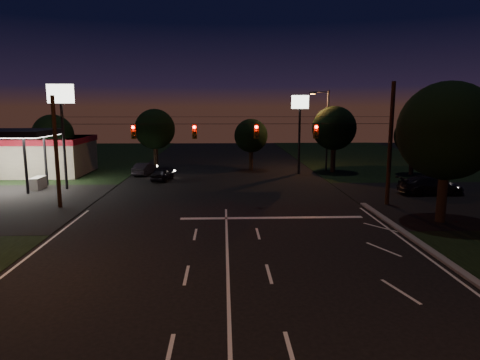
{
  "coord_description": "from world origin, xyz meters",
  "views": [
    {
      "loc": [
        -0.16,
        -15.65,
        7.21
      ],
      "look_at": [
        0.8,
        8.82,
        3.0
      ],
      "focal_mm": 32.0,
      "sensor_mm": 36.0,
      "label": 1
    }
  ],
  "objects_px": {
    "car_oncoming_a": "(162,174)",
    "car_oncoming_b": "(145,169)",
    "utility_pole_right": "(387,205)",
    "car_cross": "(431,185)",
    "tree_right_near": "(446,132)"
  },
  "relations": [
    {
      "from": "utility_pole_right",
      "to": "car_cross",
      "type": "distance_m",
      "value": 6.16
    },
    {
      "from": "utility_pole_right",
      "to": "tree_right_near",
      "type": "height_order",
      "value": "tree_right_near"
    },
    {
      "from": "utility_pole_right",
      "to": "car_cross",
      "type": "relative_size",
      "value": 1.7
    },
    {
      "from": "utility_pole_right",
      "to": "car_cross",
      "type": "height_order",
      "value": "utility_pole_right"
    },
    {
      "from": "utility_pole_right",
      "to": "car_cross",
      "type": "bearing_deg",
      "value": 35.04
    },
    {
      "from": "tree_right_near",
      "to": "car_oncoming_b",
      "type": "bearing_deg",
      "value": 138.26
    },
    {
      "from": "utility_pole_right",
      "to": "car_oncoming_a",
      "type": "relative_size",
      "value": 2.44
    },
    {
      "from": "car_oncoming_b",
      "to": "car_cross",
      "type": "relative_size",
      "value": 0.74
    },
    {
      "from": "utility_pole_right",
      "to": "car_oncoming_b",
      "type": "bearing_deg",
      "value": 144.12
    },
    {
      "from": "utility_pole_right",
      "to": "car_oncoming_b",
      "type": "relative_size",
      "value": 2.28
    },
    {
      "from": "car_oncoming_a",
      "to": "car_oncoming_b",
      "type": "relative_size",
      "value": 0.93
    },
    {
      "from": "tree_right_near",
      "to": "car_oncoming_b",
      "type": "xyz_separation_m",
      "value": [
        -22.1,
        19.72,
        -5.03
      ]
    },
    {
      "from": "car_oncoming_b",
      "to": "car_oncoming_a",
      "type": "bearing_deg",
      "value": 135.47
    },
    {
      "from": "car_oncoming_a",
      "to": "car_oncoming_b",
      "type": "height_order",
      "value": "car_oncoming_b"
    },
    {
      "from": "car_oncoming_a",
      "to": "car_cross",
      "type": "relative_size",
      "value": 0.7
    }
  ]
}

